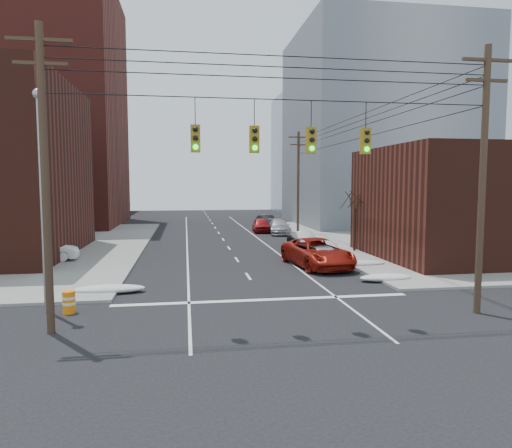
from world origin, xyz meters
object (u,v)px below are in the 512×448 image
object	(u,v)px
lot_car_d	(35,234)
parked_car_f	(267,221)
lot_car_b	(50,237)
parked_car_a	(324,257)
construction_barrel	(69,302)
parked_car_e	(261,225)
parked_car_b	(304,240)
parked_car_d	(279,227)
red_pickup	(317,253)
lot_car_c	(27,241)
parked_car_c	(304,240)
lot_car_a	(45,251)

from	to	relation	value
lot_car_d	parked_car_f	bearing A→B (deg)	-58.30
parked_car_f	lot_car_b	size ratio (longest dim) A/B	0.95
parked_car_a	construction_barrel	bearing A→B (deg)	-149.60
parked_car_a	parked_car_e	distance (m)	22.49
parked_car_b	parked_car_d	xyz separation A→B (m)	(0.14, 10.91, 0.08)
red_pickup	parked_car_e	xyz separation A→B (m)	(-0.11, 21.77, -0.14)
red_pickup	lot_car_b	bearing A→B (deg)	140.17
parked_car_a	lot_car_c	distance (m)	23.86
red_pickup	lot_car_d	size ratio (longest dim) A/B	1.71
lot_car_b	lot_car_c	distance (m)	2.79
parked_car_e	lot_car_c	distance (m)	24.07
parked_car_b	parked_car_d	world-z (taller)	parked_car_d
parked_car_d	parked_car_f	bearing A→B (deg)	95.46
parked_car_c	lot_car_d	world-z (taller)	lot_car_d
parked_car_d	lot_car_b	distance (m)	22.62
red_pickup	parked_car_f	distance (m)	27.13
lot_car_a	lot_car_d	bearing A→B (deg)	15.01
parked_car_d	parked_car_e	distance (m)	2.83
parked_car_a	parked_car_c	distance (m)	9.66
lot_car_a	lot_car_b	world-z (taller)	lot_car_a
parked_car_e	lot_car_c	bearing A→B (deg)	-146.52
lot_car_a	lot_car_b	size ratio (longest dim) A/B	0.89
lot_car_c	lot_car_a	bearing A→B (deg)	-174.68
red_pickup	parked_car_a	size ratio (longest dim) A/B	1.46
lot_car_c	red_pickup	bearing A→B (deg)	-137.64
parked_car_b	lot_car_b	xyz separation A→B (m)	(-21.42, 4.07, 0.14)
parked_car_c	lot_car_a	size ratio (longest dim) A/B	1.04
parked_car_c	construction_barrel	world-z (taller)	parked_car_c
parked_car_e	parked_car_c	bearing A→B (deg)	-78.70
parked_car_a	lot_car_d	size ratio (longest dim) A/B	1.17
lot_car_d	red_pickup	bearing A→B (deg)	-119.26
parked_car_f	parked_car_e	bearing A→B (deg)	-114.46
parked_car_e	parked_car_a	bearing A→B (deg)	-84.96
parked_car_c	parked_car_d	size ratio (longest dim) A/B	0.84
parked_car_f	construction_barrel	world-z (taller)	parked_car_f
parked_car_a	construction_barrel	world-z (taller)	parked_car_a
red_pickup	parked_car_a	distance (m)	0.76
parked_car_b	construction_barrel	distance (m)	22.77
parked_car_e	lot_car_d	world-z (taller)	parked_car_e
parked_car_b	lot_car_a	xyz separation A→B (m)	(-19.42, -4.35, 0.17)
lot_car_d	construction_barrel	xyz separation A→B (m)	(8.80, -24.43, -0.33)
parked_car_a	lot_car_b	xyz separation A→B (m)	(-20.27, 13.31, 0.06)
lot_car_b	lot_car_c	bearing A→B (deg)	144.87
parked_car_d	parked_car_c	bearing A→B (deg)	-84.71
lot_car_a	lot_car_c	world-z (taller)	lot_car_a
parked_car_b	lot_car_d	size ratio (longest dim) A/B	1.08
parked_car_f	red_pickup	bearing A→B (deg)	-101.02
red_pickup	lot_car_b	world-z (taller)	red_pickup
parked_car_e	lot_car_d	size ratio (longest dim) A/B	1.18
parked_car_d	lot_car_a	bearing A→B (deg)	-136.74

